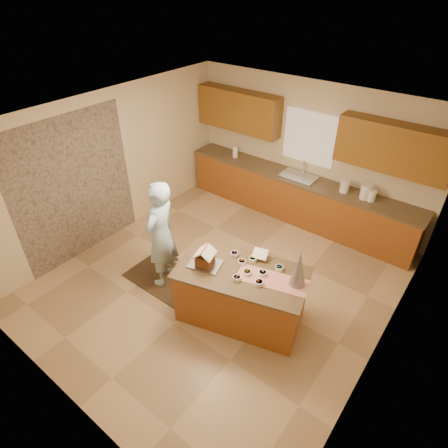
{
  "coord_description": "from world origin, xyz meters",
  "views": [
    {
      "loc": [
        2.84,
        -3.61,
        4.35
      ],
      "look_at": [
        -0.1,
        0.2,
        1.0
      ],
      "focal_mm": 30.05,
      "sensor_mm": 36.0,
      "label": 1
    }
  ],
  "objects_px": {
    "gingerbread_house": "(205,258)",
    "island_base": "(241,296)",
    "tinsel_tree": "(299,269)",
    "boy": "(161,235)"
  },
  "relations": [
    {
      "from": "island_base",
      "to": "gingerbread_house",
      "type": "bearing_deg",
      "value": -174.81
    },
    {
      "from": "island_base",
      "to": "gingerbread_house",
      "type": "xyz_separation_m",
      "value": [
        -0.5,
        -0.19,
        0.59
      ]
    },
    {
      "from": "boy",
      "to": "tinsel_tree",
      "type": "bearing_deg",
      "value": 87.22
    },
    {
      "from": "gingerbread_house",
      "to": "island_base",
      "type": "bearing_deg",
      "value": 20.98
    },
    {
      "from": "tinsel_tree",
      "to": "gingerbread_house",
      "type": "distance_m",
      "value": 1.29
    },
    {
      "from": "tinsel_tree",
      "to": "island_base",
      "type": "bearing_deg",
      "value": -160.54
    },
    {
      "from": "tinsel_tree",
      "to": "boy",
      "type": "xyz_separation_m",
      "value": [
        -2.16,
        -0.36,
        -0.23
      ]
    },
    {
      "from": "boy",
      "to": "gingerbread_house",
      "type": "distance_m",
      "value": 0.97
    },
    {
      "from": "tinsel_tree",
      "to": "boy",
      "type": "bearing_deg",
      "value": -170.57
    },
    {
      "from": "island_base",
      "to": "tinsel_tree",
      "type": "relative_size",
      "value": 3.27
    }
  ]
}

